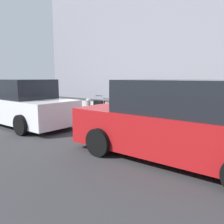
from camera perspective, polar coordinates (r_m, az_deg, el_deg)
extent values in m
plane|color=#333335|center=(8.52, -1.42, -3.38)|extent=(40.00, 40.00, 0.00)
cube|color=#ADA89E|center=(10.53, 7.18, -0.72)|extent=(18.00, 5.00, 0.14)
cube|color=gray|center=(16.53, 19.49, 20.69)|extent=(24.00, 3.00, 10.69)
cube|color=#59601E|center=(7.45, 19.32, -2.22)|extent=(0.35, 0.26, 0.59)
cube|color=black|center=(7.45, 19.32, -2.22)|extent=(0.35, 0.06, 0.60)
cylinder|color=gray|center=(7.36, 20.49, 0.08)|extent=(0.02, 0.02, 0.04)
cylinder|color=gray|center=(7.44, 18.41, 0.27)|extent=(0.02, 0.02, 0.04)
cylinder|color=black|center=(7.40, 19.45, 0.33)|extent=(0.28, 0.03, 0.02)
cylinder|color=black|center=(7.47, 20.28, -4.39)|extent=(0.04, 0.02, 0.04)
cylinder|color=black|center=(7.55, 18.15, -4.15)|extent=(0.04, 0.02, 0.04)
cube|color=black|center=(7.63, 16.54, -1.34)|extent=(0.40, 0.25, 0.72)
cube|color=black|center=(7.63, 16.54, -1.34)|extent=(0.39, 0.07, 0.74)
cylinder|color=gray|center=(7.51, 17.78, 1.38)|extent=(0.02, 0.02, 0.04)
cylinder|color=gray|center=(7.64, 15.56, 1.60)|extent=(0.02, 0.02, 0.04)
cylinder|color=black|center=(7.57, 16.67, 1.64)|extent=(0.33, 0.05, 0.02)
cylinder|color=black|center=(7.63, 17.56, -3.99)|extent=(0.05, 0.02, 0.04)
cylinder|color=black|center=(7.76, 15.31, -3.67)|extent=(0.05, 0.02, 0.04)
cube|color=#9EA0A8|center=(7.73, 12.88, -1.74)|extent=(0.49, 0.23, 0.55)
cube|color=black|center=(7.73, 12.88, -1.74)|extent=(0.49, 0.07, 0.56)
cylinder|color=gray|center=(7.59, 14.46, 1.32)|extent=(0.02, 0.02, 0.32)
cylinder|color=gray|center=(7.73, 11.55, 1.55)|extent=(0.02, 0.02, 0.32)
cylinder|color=black|center=(7.64, 13.03, 2.61)|extent=(0.42, 0.06, 0.02)
cylinder|color=black|center=(7.71, 14.30, -3.72)|extent=(0.05, 0.02, 0.04)
cylinder|color=black|center=(7.85, 11.36, -3.39)|extent=(0.05, 0.02, 0.04)
cube|color=maroon|center=(7.97, 10.05, -1.13)|extent=(0.36, 0.23, 0.60)
cube|color=black|center=(7.97, 10.05, -1.13)|extent=(0.35, 0.06, 0.61)
cylinder|color=gray|center=(7.86, 11.05, 1.08)|extent=(0.02, 0.02, 0.04)
cylinder|color=gray|center=(7.97, 9.19, 1.24)|extent=(0.02, 0.02, 0.04)
cylinder|color=black|center=(7.91, 10.12, 1.30)|extent=(0.28, 0.05, 0.02)
cylinder|color=black|center=(7.96, 10.96, -3.21)|extent=(0.05, 0.02, 0.04)
cylinder|color=black|center=(8.07, 9.05, -2.99)|extent=(0.05, 0.02, 0.04)
cube|color=navy|center=(8.14, 7.42, -0.78)|extent=(0.39, 0.24, 0.62)
cube|color=black|center=(8.14, 7.42, -0.78)|extent=(0.39, 0.06, 0.64)
cylinder|color=gray|center=(8.02, 8.47, 1.45)|extent=(0.02, 0.02, 0.04)
cylinder|color=gray|center=(8.17, 6.48, 1.62)|extent=(0.02, 0.02, 0.04)
cylinder|color=black|center=(8.09, 7.47, 1.68)|extent=(0.32, 0.04, 0.02)
cylinder|color=black|center=(8.12, 8.41, -2.91)|extent=(0.04, 0.02, 0.04)
cylinder|color=black|center=(8.27, 6.38, -2.65)|extent=(0.04, 0.02, 0.04)
cube|color=#0F606B|center=(8.46, 4.89, -0.78)|extent=(0.48, 0.27, 0.51)
cube|color=black|center=(8.46, 4.89, -0.78)|extent=(0.48, 0.07, 0.52)
cylinder|color=gray|center=(8.28, 6.07, 1.83)|extent=(0.02, 0.02, 0.30)
cylinder|color=gray|center=(8.52, 3.82, 2.06)|extent=(0.02, 0.02, 0.30)
cylinder|color=black|center=(8.38, 4.94, 2.96)|extent=(0.41, 0.05, 0.02)
cylinder|color=black|center=(8.38, 6.02, -2.50)|extent=(0.05, 0.02, 0.04)
cylinder|color=black|center=(8.62, 3.75, -2.15)|extent=(0.05, 0.02, 0.04)
cube|color=red|center=(8.71, 2.06, -0.45)|extent=(0.43, 0.24, 0.52)
cube|color=black|center=(8.71, 2.06, -0.45)|extent=(0.43, 0.06, 0.53)
cylinder|color=gray|center=(8.56, 3.08, 2.02)|extent=(0.02, 0.02, 0.26)
cylinder|color=gray|center=(8.75, 1.09, 2.18)|extent=(0.02, 0.02, 0.26)
cylinder|color=black|center=(8.64, 2.08, 2.97)|extent=(0.36, 0.04, 0.02)
cylinder|color=black|center=(8.65, 3.07, -2.10)|extent=(0.04, 0.02, 0.04)
cylinder|color=black|center=(8.85, 1.05, -1.85)|extent=(0.04, 0.02, 0.04)
cube|color=#59601E|center=(8.92, -1.00, -0.22)|extent=(0.49, 0.23, 0.52)
cube|color=black|center=(8.92, -1.00, -0.22)|extent=(0.49, 0.06, 0.53)
cylinder|color=gray|center=(8.74, 0.12, 2.26)|extent=(0.02, 0.02, 0.28)
cylinder|color=gray|center=(8.98, -2.09, 2.43)|extent=(0.02, 0.02, 0.28)
cylinder|color=black|center=(8.85, -1.01, 3.25)|extent=(0.42, 0.05, 0.02)
cylinder|color=black|center=(8.83, 0.14, -1.87)|extent=(0.04, 0.02, 0.04)
cylinder|color=black|center=(9.08, -2.10, -1.58)|extent=(0.04, 0.02, 0.04)
cube|color=black|center=(9.27, -3.20, 0.68)|extent=(0.44, 0.27, 0.70)
cube|color=black|center=(9.27, -3.20, 0.68)|extent=(0.44, 0.07, 0.72)
cylinder|color=gray|center=(9.09, -2.40, 3.37)|extent=(0.02, 0.02, 0.19)
cylinder|color=gray|center=(9.35, -4.02, 3.50)|extent=(0.02, 0.02, 0.19)
cylinder|color=black|center=(9.21, -3.23, 4.04)|extent=(0.37, 0.05, 0.02)
cylinder|color=black|center=(9.19, -2.35, -1.46)|extent=(0.05, 0.02, 0.04)
cylinder|color=black|center=(9.45, -3.99, -1.19)|extent=(0.05, 0.02, 0.04)
cylinder|color=#99999E|center=(9.69, -5.89, 0.71)|extent=(0.20, 0.20, 0.60)
sphere|color=#99999E|center=(9.65, -5.92, 2.78)|extent=(0.21, 0.21, 0.21)
cylinder|color=#99999E|center=(9.79, -6.53, 0.96)|extent=(0.09, 0.10, 0.09)
cylinder|color=#99999E|center=(9.59, -5.24, 0.81)|extent=(0.09, 0.10, 0.09)
cylinder|color=#333338|center=(9.94, -8.63, 1.05)|extent=(0.12, 0.12, 0.67)
cube|color=#AD1619|center=(5.17, 15.62, -4.85)|extent=(4.70, 1.82, 0.85)
cube|color=black|center=(5.05, 15.98, 3.71)|extent=(2.46, 1.65, 0.70)
cylinder|color=black|center=(5.27, -3.24, -7.45)|extent=(0.64, 0.23, 0.64)
cylinder|color=black|center=(6.65, 6.98, -4.08)|extent=(0.64, 0.23, 0.64)
cube|color=silver|center=(9.23, -21.41, 0.69)|extent=(4.68, 1.79, 0.83)
cube|color=black|center=(9.16, -21.68, 5.38)|extent=(2.44, 1.61, 0.68)
cylinder|color=black|center=(10.93, -21.22, 0.42)|extent=(0.64, 0.23, 0.64)
cylinder|color=black|center=(7.61, -21.46, -3.00)|extent=(0.64, 0.23, 0.64)
cylinder|color=black|center=(8.59, -11.43, -1.28)|extent=(0.64, 0.23, 0.64)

